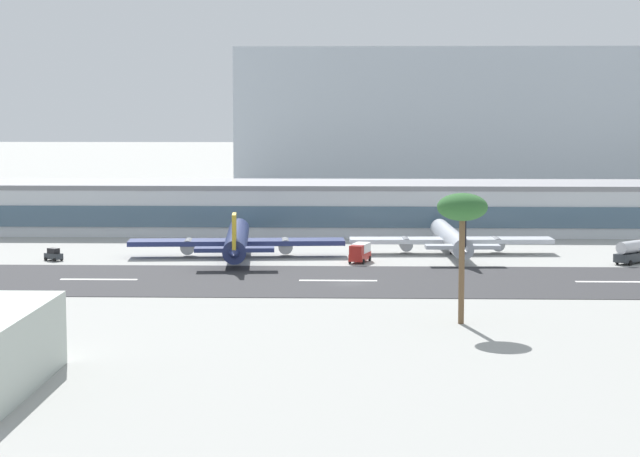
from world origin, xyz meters
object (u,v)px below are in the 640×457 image
terminal_building (354,207)px  service_fuel_truck_0 (634,252)px  service_box_truck_2 (360,252)px  palm_tree_1 (462,210)px  airliner_black_tail_gate_1 (452,239)px  distant_hotel_block (481,121)px  service_baggage_tug_1 (54,255)px  airliner_gold_tail_gate_0 (237,241)px

terminal_building → service_fuel_truck_0: 69.02m
service_box_truck_2 → palm_tree_1: size_ratio=0.40×
service_fuel_truck_0 → service_box_truck_2: bearing=137.1°
airliner_black_tail_gate_1 → service_box_truck_2: airliner_black_tail_gate_1 is taller
service_fuel_truck_0 → palm_tree_1: bearing=-164.4°
terminal_building → distant_hotel_block: bearing=71.3°
terminal_building → service_baggage_tug_1: size_ratio=58.95×
airliner_black_tail_gate_1 → service_baggage_tug_1: (-69.98, -11.33, -1.68)m
airliner_black_tail_gate_1 → service_box_truck_2: bearing=123.1°
terminal_building → palm_tree_1: (13.57, -106.71, 8.80)m
distant_hotel_block → service_baggage_tug_1: 188.09m
airliner_gold_tail_gate_0 → palm_tree_1: bearing=-156.0°
terminal_building → service_fuel_truck_0: bearing=-45.8°
airliner_black_tail_gate_1 → airliner_gold_tail_gate_0: bearing=96.2°
airliner_black_tail_gate_1 → palm_tree_1: (-4.28, -68.95, 11.39)m
airliner_gold_tail_gate_0 → service_baggage_tug_1: 31.97m
terminal_building → service_box_truck_2: size_ratio=32.57×
distant_hotel_block → service_box_truck_2: distant_hotel_block is taller
service_fuel_truck_0 → service_baggage_tug_1: bearing=136.5°
palm_tree_1 → terminal_building: bearing=97.2°
terminal_building → airliner_black_tail_gate_1: bearing=-64.7°
terminal_building → distant_hotel_block: 121.81m
distant_hotel_block → service_fuel_truck_0: 165.16m
airliner_black_tail_gate_1 → service_box_truck_2: (-16.67, -11.95, -0.93)m
airliner_gold_tail_gate_0 → palm_tree_1: (34.25, -63.04, 11.15)m
service_fuel_truck_0 → airliner_black_tail_gate_1: bearing=115.7°
terminal_building → service_fuel_truck_0: size_ratio=26.26×
airliner_gold_tail_gate_0 → service_baggage_tug_1: airliner_gold_tail_gate_0 is taller
palm_tree_1 → airliner_gold_tail_gate_0: bearing=118.5°
terminal_building → airliner_gold_tail_gate_0: size_ratio=4.71×
distant_hotel_block → service_box_truck_2: 169.45m
distant_hotel_block → airliner_gold_tail_gate_0: bearing=-110.6°
distant_hotel_block → service_fuel_truck_0: distant_hotel_block is taller
distant_hotel_block → terminal_building: bearing=-108.7°
distant_hotel_block → service_baggage_tug_1: distant_hotel_block is taller
airliner_black_tail_gate_1 → service_fuel_truck_0: airliner_black_tail_gate_1 is taller
service_fuel_truck_0 → service_box_truck_2: service_fuel_truck_0 is taller
airliner_gold_tail_gate_0 → service_baggage_tug_1: (-31.45, -5.43, -1.91)m
airliner_black_tail_gate_1 → terminal_building: bearing=22.8°
airliner_black_tail_gate_1 → service_fuel_truck_0: 32.42m
service_fuel_truck_0 → distant_hotel_block: bearing=50.0°
terminal_building → service_baggage_tug_1: terminal_building is taller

